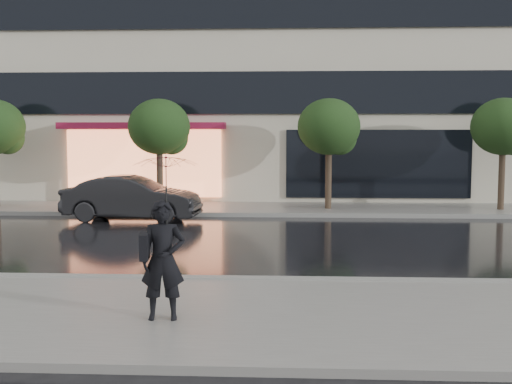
{
  "coord_description": "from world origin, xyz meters",
  "views": [
    {
      "loc": [
        1.6,
        -12.63,
        2.82
      ],
      "look_at": [
        0.83,
        2.42,
        1.4
      ],
      "focal_mm": 45.0,
      "sensor_mm": 36.0,
      "label": 1
    }
  ],
  "objects": [
    {
      "name": "pedestrian_with_umbrella",
      "position": [
        -0.17,
        -3.65,
        1.65
      ],
      "size": [
        0.99,
        1.01,
        2.39
      ],
      "rotation": [
        0.0,
        0.0,
        0.1
      ],
      "color": "black",
      "rests_on": "sidewalk_near"
    },
    {
      "name": "curb_far",
      "position": [
        0.0,
        8.5,
        0.07
      ],
      "size": [
        60.0,
        0.25,
        0.14
      ],
      "primitive_type": "cube",
      "color": "gray",
      "rests_on": "ground"
    },
    {
      "name": "sidewalk_near",
      "position": [
        0.0,
        -3.25,
        0.06
      ],
      "size": [
        60.0,
        4.5,
        0.12
      ],
      "primitive_type": "cube",
      "color": "slate",
      "rests_on": "ground"
    },
    {
      "name": "curb_near",
      "position": [
        0.0,
        -1.0,
        0.07
      ],
      "size": [
        60.0,
        0.25,
        0.14
      ],
      "primitive_type": "cube",
      "color": "gray",
      "rests_on": "ground"
    },
    {
      "name": "tree_mid_east",
      "position": [
        3.06,
        10.03,
        2.92
      ],
      "size": [
        2.2,
        2.2,
        3.99
      ],
      "color": "#33261C",
      "rests_on": "ground"
    },
    {
      "name": "parked_car",
      "position": [
        -3.39,
        7.44,
        0.71
      ],
      "size": [
        4.4,
        1.78,
        1.42
      ],
      "primitive_type": "imported",
      "rotation": [
        0.0,
        0.0,
        1.51
      ],
      "color": "black",
      "rests_on": "ground"
    },
    {
      "name": "tree_mid_west",
      "position": [
        -2.94,
        10.03,
        2.92
      ],
      "size": [
        2.2,
        2.2,
        3.99
      ],
      "color": "#33261C",
      "rests_on": "ground"
    },
    {
      "name": "ground",
      "position": [
        0.0,
        0.0,
        0.0
      ],
      "size": [
        120.0,
        120.0,
        0.0
      ],
      "primitive_type": "plane",
      "color": "black",
      "rests_on": "ground"
    },
    {
      "name": "tree_far_east",
      "position": [
        9.06,
        10.03,
        2.92
      ],
      "size": [
        2.2,
        2.2,
        3.99
      ],
      "color": "#33261C",
      "rests_on": "ground"
    },
    {
      "name": "sidewalk_far",
      "position": [
        0.0,
        10.25,
        0.06
      ],
      "size": [
        60.0,
        3.5,
        0.12
      ],
      "primitive_type": "cube",
      "color": "slate",
      "rests_on": "ground"
    }
  ]
}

